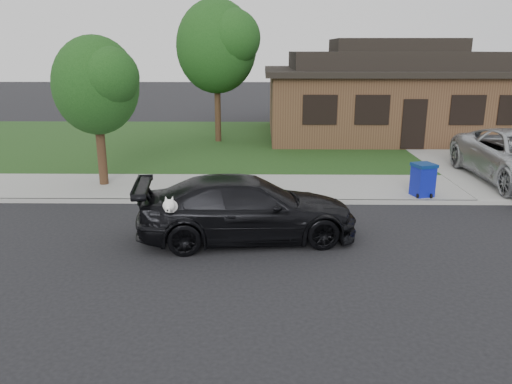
{
  "coord_description": "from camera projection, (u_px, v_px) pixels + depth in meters",
  "views": [
    {
      "loc": [
        -2.4,
        -10.21,
        4.26
      ],
      "look_at": [
        -2.55,
        0.86,
        1.1
      ],
      "focal_mm": 35.0,
      "sensor_mm": 36.0,
      "label": 1
    }
  ],
  "objects": [
    {
      "name": "driveway",
      "position": [
        467.0,
        156.0,
        20.47
      ],
      "size": [
        4.5,
        13.0,
        0.14
      ],
      "primitive_type": "cube",
      "color": "gray",
      "rests_on": "ground"
    },
    {
      "name": "sedan",
      "position": [
        247.0,
        208.0,
        11.52
      ],
      "size": [
        5.28,
        2.69,
        1.47
      ],
      "rotation": [
        0.0,
        0.0,
        1.7
      ],
      "color": "black",
      "rests_on": "ground"
    },
    {
      "name": "recycling_bin",
      "position": [
        423.0,
        180.0,
        14.58
      ],
      "size": [
        0.73,
        0.73,
        0.97
      ],
      "rotation": [
        0.0,
        0.0,
        0.3
      ],
      "color": "#0D1790",
      "rests_on": "sidewalk"
    },
    {
      "name": "tree_0",
      "position": [
        220.0,
        45.0,
        22.17
      ],
      "size": [
        3.78,
        3.6,
        6.34
      ],
      "color": "#332114",
      "rests_on": "ground"
    },
    {
      "name": "tree_2",
      "position": [
        99.0,
        84.0,
        15.08
      ],
      "size": [
        2.73,
        2.6,
        4.59
      ],
      "color": "#332114",
      "rests_on": "ground"
    },
    {
      "name": "sidewalk",
      "position": [
        339.0,
        188.0,
        15.75
      ],
      "size": [
        60.0,
        3.0,
        0.12
      ],
      "primitive_type": "cube",
      "color": "gray",
      "rests_on": "ground"
    },
    {
      "name": "ground",
      "position": [
        371.0,
        251.0,
        10.96
      ],
      "size": [
        120.0,
        120.0,
        0.0
      ],
      "primitive_type": "plane",
      "color": "black",
      "rests_on": "ground"
    },
    {
      "name": "lawn",
      "position": [
        314.0,
        143.0,
        23.44
      ],
      "size": [
        60.0,
        13.0,
        0.13
      ],
      "primitive_type": "cube",
      "color": "#193814",
      "rests_on": "ground"
    },
    {
      "name": "curb",
      "position": [
        346.0,
        202.0,
        14.31
      ],
      "size": [
        60.0,
        0.12,
        0.12
      ],
      "primitive_type": "cube",
      "color": "gray",
      "rests_on": "ground"
    },
    {
      "name": "house",
      "position": [
        392.0,
        94.0,
        24.74
      ],
      "size": [
        12.6,
        8.6,
        4.65
      ],
      "color": "#422B1C",
      "rests_on": "ground"
    }
  ]
}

